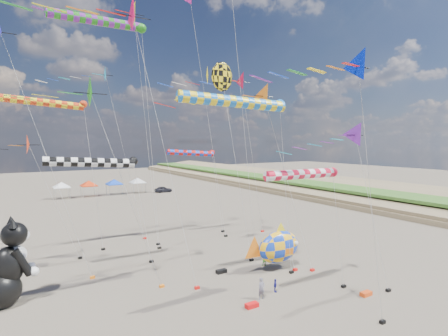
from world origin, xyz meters
TOP-DOWN VIEW (x-y plane):
  - ground at (0.00, 0.00)m, footprint 260.00×260.00m
  - delta_kite_0 at (5.82, 19.93)m, footprint 13.83×2.22m
  - delta_kite_1 at (-8.57, 9.33)m, footprint 15.80×2.82m
  - delta_kite_2 at (-7.22, 24.50)m, footprint 10.51×1.74m
  - delta_kite_3 at (-13.45, 21.20)m, footprint 9.71×1.89m
  - delta_kite_4 at (-0.05, -1.08)m, footprint 9.71×1.84m
  - delta_kite_6 at (2.09, 7.38)m, footprint 12.30×2.05m
  - delta_kite_7 at (-9.64, 11.00)m, footprint 12.23×2.33m
  - delta_kite_8 at (-4.65, 21.52)m, footprint 11.05×2.43m
  - delta_kite_9 at (5.60, 1.48)m, footprint 8.98×1.93m
  - delta_kite_11 at (-14.53, 15.59)m, footprint 12.06×2.17m
  - windsock_0 at (3.51, 22.44)m, footprint 7.30×0.65m
  - windsock_1 at (2.51, 3.69)m, footprint 7.80×0.69m
  - windsock_2 at (-0.04, 7.95)m, footprint 10.32×0.89m
  - windsock_3 at (-8.42, 16.71)m, footprint 8.76×0.79m
  - windsock_4 at (-6.86, 20.19)m, footprint 10.05×0.91m
  - windsock_5 at (-11.80, 22.83)m, footprint 9.69×0.73m
  - angelfish_kite at (2.08, 14.15)m, footprint 3.74×3.02m
  - cat_inflatable at (-15.21, 13.81)m, footprint 4.67×2.71m
  - fish_inflatable at (4.94, 9.20)m, footprint 5.62×2.24m
  - person_adult at (0.20, 5.46)m, footprint 0.57×0.39m
  - child_green at (4.47, 10.47)m, footprint 0.65×0.62m
  - child_blue at (1.75, 5.82)m, footprint 0.52×0.61m
  - kite_bag_0 at (0.33, 11.10)m, footprint 0.90×0.44m
  - kite_bag_1 at (6.90, 1.89)m, footprint 0.90×0.44m
  - kite_bag_2 at (-1.13, 4.79)m, footprint 0.90×0.44m
  - kite_bag_3 at (9.30, 15.85)m, footprint 0.90×0.44m
  - tent_row at (1.50, 60.00)m, footprint 19.20×4.20m
  - parked_car at (14.02, 58.00)m, footprint 3.88×1.60m

SIDE VIEW (x-z plane):
  - ground at x=0.00m, z-range 0.00..0.00m
  - kite_bag_0 at x=0.33m, z-range 0.00..0.30m
  - kite_bag_1 at x=6.90m, z-range 0.00..0.30m
  - kite_bag_2 at x=-1.13m, z-range 0.00..0.30m
  - kite_bag_3 at x=9.30m, z-range 0.00..0.30m
  - child_blue at x=1.75m, z-range 0.00..0.99m
  - child_green at x=4.47m, z-range 0.00..1.06m
  - parked_car at x=14.02m, z-range 0.00..1.32m
  - person_adult at x=0.20m, z-range 0.00..1.53m
  - fish_inflatable at x=4.94m, z-range -0.07..4.07m
  - cat_inflatable at x=-15.21m, z-range 0.00..6.00m
  - tent_row at x=1.50m, z-range 1.25..5.05m
  - windsock_1 at x=2.51m, z-range 4.21..13.44m
  - windsock_3 at x=-8.42m, z-range 4.44..14.20m
  - windsock_0 at x=3.51m, z-range 4.64..14.74m
  - delta_kite_3 at x=-13.45m, z-range 4.61..16.43m
  - delta_kite_9 at x=5.60m, z-range 4.98..17.55m
  - windsock_2 at x=-0.04m, z-range 6.71..21.10m
  - delta_kite_7 at x=-9.64m, z-range 6.26..21.71m
  - delta_kite_6 at x=2.09m, z-range 6.47..22.19m
  - delta_kite_4 at x=-0.05m, z-range 6.63..22.46m
  - windsock_5 at x=-11.80m, z-range 7.09..22.13m
  - angelfish_kite at x=2.08m, z-range 7.68..25.97m
  - delta_kite_0 at x=5.82m, z-range 8.01..26.94m
  - delta_kite_2 at x=-7.22m, z-range 8.16..27.04m
  - delta_kite_11 at x=-14.53m, z-range 8.42..28.06m
  - delta_kite_1 at x=-8.57m, z-range 8.90..30.03m
  - windsock_4 at x=-6.86m, z-range 10.68..33.11m
  - delta_kite_8 at x=-4.65m, z-range 11.03..36.11m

